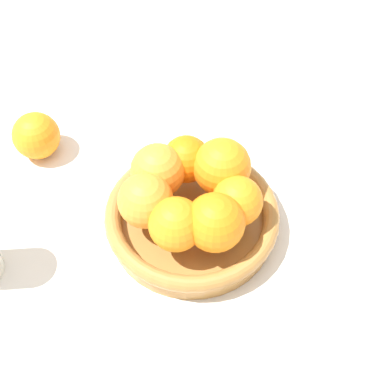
# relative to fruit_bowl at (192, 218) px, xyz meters

# --- Properties ---
(ground_plane) EXTENTS (4.00, 4.00, 0.00)m
(ground_plane) POSITION_rel_fruit_bowl_xyz_m (0.00, 0.00, -0.02)
(ground_plane) COLOR silver
(fruit_bowl) EXTENTS (0.23, 0.23, 0.04)m
(fruit_bowl) POSITION_rel_fruit_bowl_xyz_m (0.00, 0.00, 0.00)
(fruit_bowl) COLOR #A57238
(fruit_bowl) RESTS_ON ground_plane
(orange_pile) EXTENTS (0.18, 0.18, 0.08)m
(orange_pile) POSITION_rel_fruit_bowl_xyz_m (-0.00, -0.00, 0.06)
(orange_pile) COLOR orange
(orange_pile) RESTS_ON fruit_bowl
(stray_orange) EXTENTS (0.07, 0.07, 0.07)m
(stray_orange) POSITION_rel_fruit_bowl_xyz_m (0.21, -0.17, 0.01)
(stray_orange) COLOR orange
(stray_orange) RESTS_ON ground_plane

